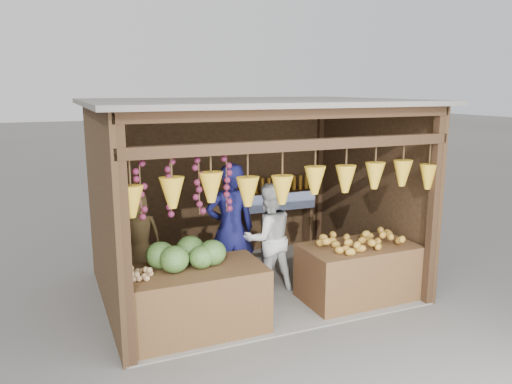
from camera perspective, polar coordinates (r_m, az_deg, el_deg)
ground at (r=7.33m, az=-0.57°, el=-10.75°), size 80.00×80.00×0.00m
stall_structure at (r=6.81m, az=-0.72°, el=2.13°), size 4.30×3.30×2.66m
back_shelf at (r=8.59m, az=2.60°, el=-1.24°), size 1.25×0.32×1.32m
counter_left at (r=5.97m, az=-6.98°, el=-12.22°), size 1.61×0.85×0.78m
counter_right at (r=6.93m, az=11.58°, el=-8.97°), size 1.52×0.85×0.76m
stool at (r=7.02m, az=-12.92°, el=-10.62°), size 0.36×0.36×0.33m
man_standing at (r=6.80m, az=-2.94°, el=-4.32°), size 0.72×0.51×1.85m
woman_standing at (r=6.94m, az=1.38°, el=-5.27°), size 0.76×0.59×1.55m
vendor_seated at (r=6.78m, az=-13.20°, el=-4.84°), size 0.57×0.39×1.14m
melon_pile at (r=5.84m, az=-7.70°, el=-7.00°), size 1.00×0.50×0.32m
tanfruit_pile at (r=5.62m, az=-12.99°, el=-9.00°), size 0.34×0.40×0.13m
mango_pile at (r=6.74m, az=12.18°, el=-5.22°), size 1.40×0.64×0.22m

